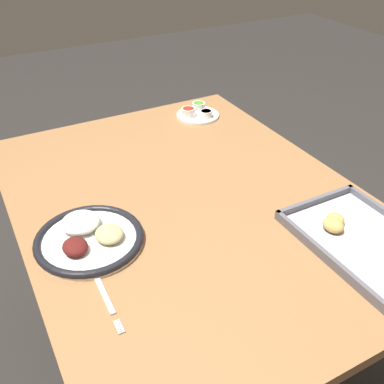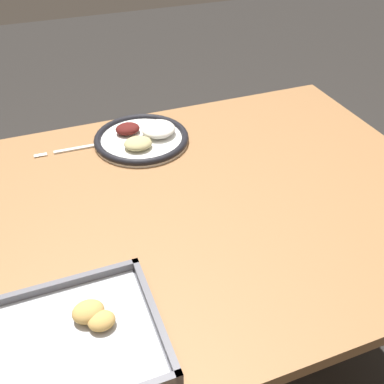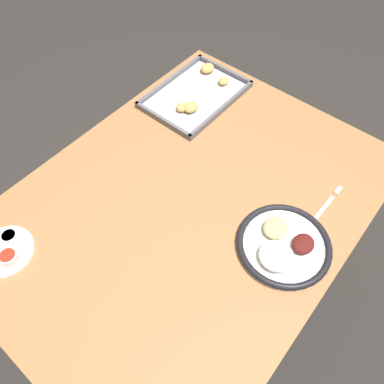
{
  "view_description": "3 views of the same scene",
  "coord_description": "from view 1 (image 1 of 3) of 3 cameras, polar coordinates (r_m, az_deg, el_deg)",
  "views": [
    {
      "loc": [
        0.91,
        -0.48,
        1.44
      ],
      "look_at": [
        0.02,
        0.0,
        0.74
      ],
      "focal_mm": 42.0,
      "sensor_mm": 36.0,
      "label": 1
    },
    {
      "loc": [
        0.31,
        0.77,
        1.38
      ],
      "look_at": [
        0.02,
        0.0,
        0.74
      ],
      "focal_mm": 42.0,
      "sensor_mm": 36.0,
      "label": 2
    },
    {
      "loc": [
        -0.48,
        -0.41,
        1.67
      ],
      "look_at": [
        0.02,
        0.0,
        0.74
      ],
      "focal_mm": 35.0,
      "sensor_mm": 36.0,
      "label": 3
    }
  ],
  "objects": [
    {
      "name": "ground_plane",
      "position": [
        1.77,
        -0.25,
        -19.96
      ],
      "size": [
        8.0,
        8.0,
        0.0
      ],
      "primitive_type": "plane",
      "color": "#282623"
    },
    {
      "name": "dining_table",
      "position": [
        1.32,
        -0.32,
        -4.12
      ],
      "size": [
        1.23,
        0.93,
        0.71
      ],
      "color": "olive",
      "rests_on": "ground_plane"
    },
    {
      "name": "dinner_plate",
      "position": [
        1.13,
        -12.97,
        -5.66
      ],
      "size": [
        0.27,
        0.27,
        0.05
      ],
      "color": "white",
      "rests_on": "dining_table"
    },
    {
      "name": "fork",
      "position": [
        1.01,
        -11.23,
        -12.33
      ],
      "size": [
        0.22,
        0.02,
        0.0
      ],
      "rotation": [
        0.0,
        0.0,
        -0.02
      ],
      "color": "silver",
      "rests_on": "dining_table"
    },
    {
      "name": "saucer_plate",
      "position": [
        1.73,
        0.66,
        10.02
      ],
      "size": [
        0.16,
        0.16,
        0.04
      ],
      "color": "white",
      "rests_on": "dining_table"
    },
    {
      "name": "baking_tray",
      "position": [
        1.18,
        21.34,
        -5.98
      ],
      "size": [
        0.38,
        0.27,
        0.04
      ],
      "color": "#595960",
      "rests_on": "dining_table"
    }
  ]
}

